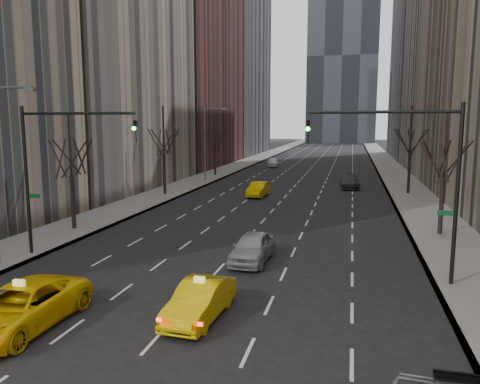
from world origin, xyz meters
The scene contains 19 objects.
sidewalk_left centered at (-12.25, 70.00, 0.07)m, with size 4.50×320.00×0.15m, color slate.
sidewalk_right centered at (12.25, 70.00, 0.07)m, with size 4.50×320.00×0.15m, color slate.
bld_left_far centered at (-21.50, 66.00, 22.00)m, with size 14.00×28.00×44.00m, color brown.
bld_left_deep centered at (-21.50, 96.00, 30.00)m, with size 14.00×30.00×60.00m, color slate.
bld_right_deep centered at (21.50, 95.00, 29.00)m, with size 14.00×30.00×58.00m, color slate.
tree_lw_b centered at (-12.00, 18.00, 3.72)m, with size 3.36×3.50×7.82m.
tree_lw_c centered at (-12.00, 34.00, 4.04)m, with size 3.36×3.50×8.74m.
tree_lw_d centered at (-12.00, 52.00, 3.56)m, with size 3.36×3.50×7.36m.
tree_rw_b centered at (12.00, 22.00, 3.72)m, with size 3.36×3.50×7.82m.
tree_rw_c centered at (12.00, 40.00, 4.04)m, with size 3.36×3.50×8.74m.
traffic_mast_left centered at (-9.11, 12.00, 5.49)m, with size 6.69×0.39×8.00m.
traffic_mast_right centered at (9.11, 12.00, 5.49)m, with size 6.69×0.39×8.00m.
streetlight_far centered at (-10.84, 45.00, 5.62)m, with size 2.83×0.22×9.00m.
taxi_suv centered at (-5.00, 3.85, 0.79)m, with size 2.62×5.68×1.58m, color #F4C205.
taxi_sedan centered at (0.93, 6.14, 0.70)m, with size 1.49×4.28×1.41m, color #D8B404.
silver_sedan_ahead centered at (1.34, 13.72, 0.76)m, with size 1.81×4.49×1.53m, color #919398.
far_taxi centered at (-2.61, 35.41, 0.71)m, with size 1.51×4.32×1.42m, color #E4BC04.
far_suv_grey centered at (6.18, 43.75, 0.72)m, with size 2.03×4.99×1.45m, color #323238.
far_car_white centered at (-6.34, 66.44, 0.76)m, with size 1.79×4.44×1.51m, color white.
Camera 1 is at (6.27, -9.73, 7.30)m, focal length 35.00 mm.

